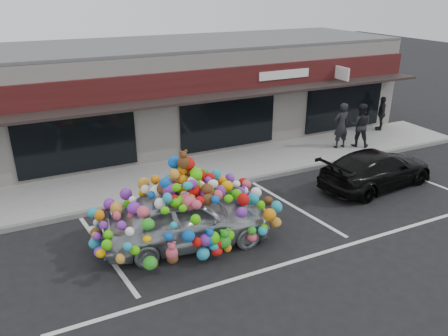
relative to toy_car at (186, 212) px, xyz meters
name	(u,v)px	position (x,y,z in m)	size (l,w,h in m)	color
ground	(218,229)	(1.06, 0.28, -0.95)	(90.00, 90.00, 0.00)	black
shop_building	(136,95)	(1.06, 8.72, 1.21)	(24.00, 7.20, 4.31)	white
sidewalk	(172,177)	(1.06, 4.28, -0.88)	(26.00, 3.00, 0.15)	gray
kerb	(187,193)	(1.06, 2.78, -0.88)	(26.00, 0.18, 0.16)	slate
parking_stripe_left	(106,252)	(-2.14, 0.48, -0.95)	(0.12, 4.40, 0.01)	silver
parking_stripe_mid	(295,207)	(3.86, 0.48, -0.95)	(0.12, 4.40, 0.01)	silver
parking_stripe_right	(417,177)	(9.26, 0.48, -0.95)	(0.12, 4.40, 0.01)	silver
lane_line	(323,253)	(3.06, -2.02, -0.95)	(14.00, 0.12, 0.01)	silver
toy_car	(186,212)	(0.00, 0.00, 0.00)	(3.26, 5.03, 2.81)	#ADB1B8
black_sedan	(377,169)	(7.31, 0.62, -0.30)	(4.48, 1.82, 1.30)	black
pedestrian_a	(341,125)	(8.50, 4.01, 0.17)	(0.71, 0.47, 1.95)	black
pedestrian_b	(360,125)	(9.33, 3.81, 0.14)	(0.91, 0.71, 1.87)	black
pedestrian_c	(381,113)	(11.87, 5.17, 0.01)	(0.39, 0.95, 1.61)	black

